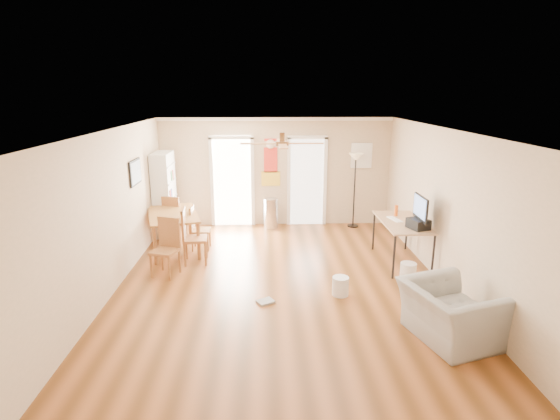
{
  "coord_description": "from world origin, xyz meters",
  "views": [
    {
      "loc": [
        -0.26,
        -6.85,
        3.19
      ],
      "look_at": [
        0.0,
        0.6,
        1.15
      ],
      "focal_mm": 27.96,
      "sensor_mm": 36.0,
      "label": 1
    }
  ],
  "objects_px": {
    "wastebasket_b": "(408,272)",
    "armchair": "(450,313)",
    "dining_chair_far": "(175,217)",
    "torchiere_lamp": "(354,191)",
    "dining_table": "(174,232)",
    "trash_can": "(271,213)",
    "dining_chair_right_a": "(201,228)",
    "printer": "(418,224)",
    "dining_chair_right_b": "(195,236)",
    "bookshelf": "(164,194)",
    "computer_desk": "(401,242)",
    "wastebasket_a": "(340,286)",
    "dining_chair_near": "(164,248)"
  },
  "relations": [
    {
      "from": "trash_can",
      "to": "armchair",
      "type": "xyz_separation_m",
      "value": [
        2.28,
        -4.95,
        0.01
      ]
    },
    {
      "from": "wastebasket_b",
      "to": "armchair",
      "type": "distance_m",
      "value": 1.87
    },
    {
      "from": "dining_chair_right_b",
      "to": "dining_chair_far",
      "type": "relative_size",
      "value": 1.1
    },
    {
      "from": "dining_chair_right_a",
      "to": "armchair",
      "type": "relative_size",
      "value": 0.8
    },
    {
      "from": "wastebasket_b",
      "to": "torchiere_lamp",
      "type": "bearing_deg",
      "value": 96.18
    },
    {
      "from": "wastebasket_b",
      "to": "wastebasket_a",
      "type": "bearing_deg",
      "value": -157.58
    },
    {
      "from": "wastebasket_b",
      "to": "armchair",
      "type": "xyz_separation_m",
      "value": [
        -0.06,
        -1.85,
        0.21
      ]
    },
    {
      "from": "dining_table",
      "to": "trash_can",
      "type": "height_order",
      "value": "dining_table"
    },
    {
      "from": "dining_table",
      "to": "dining_chair_far",
      "type": "bearing_deg",
      "value": 98.87
    },
    {
      "from": "dining_chair_right_a",
      "to": "wastebasket_a",
      "type": "distance_m",
      "value": 3.39
    },
    {
      "from": "trash_can",
      "to": "wastebasket_b",
      "type": "height_order",
      "value": "trash_can"
    },
    {
      "from": "wastebasket_a",
      "to": "armchair",
      "type": "distance_m",
      "value": 1.81
    },
    {
      "from": "bookshelf",
      "to": "dining_chair_right_a",
      "type": "bearing_deg",
      "value": -35.1
    },
    {
      "from": "dining_chair_far",
      "to": "torchiere_lamp",
      "type": "distance_m",
      "value": 4.22
    },
    {
      "from": "dining_chair_right_b",
      "to": "dining_chair_far",
      "type": "bearing_deg",
      "value": 19.04
    },
    {
      "from": "bookshelf",
      "to": "trash_can",
      "type": "bearing_deg",
      "value": 21.26
    },
    {
      "from": "wastebasket_b",
      "to": "trash_can",
      "type": "bearing_deg",
      "value": 127.11
    },
    {
      "from": "bookshelf",
      "to": "dining_chair_near",
      "type": "distance_m",
      "value": 2.47
    },
    {
      "from": "dining_chair_right_b",
      "to": "torchiere_lamp",
      "type": "distance_m",
      "value": 4.12
    },
    {
      "from": "dining_chair_near",
      "to": "armchair",
      "type": "distance_m",
      "value": 4.75
    },
    {
      "from": "dining_chair_right_b",
      "to": "armchair",
      "type": "xyz_separation_m",
      "value": [
        3.75,
        -2.82,
        -0.16
      ]
    },
    {
      "from": "bookshelf",
      "to": "dining_chair_near",
      "type": "height_order",
      "value": "bookshelf"
    },
    {
      "from": "dining_chair_right_a",
      "to": "torchiere_lamp",
      "type": "relative_size",
      "value": 0.51
    },
    {
      "from": "bookshelf",
      "to": "wastebasket_a",
      "type": "bearing_deg",
      "value": -30.25
    },
    {
      "from": "trash_can",
      "to": "wastebasket_a",
      "type": "relative_size",
      "value": 2.36
    },
    {
      "from": "dining_chair_right_a",
      "to": "computer_desk",
      "type": "distance_m",
      "value": 4.01
    },
    {
      "from": "bookshelf",
      "to": "trash_can",
      "type": "relative_size",
      "value": 2.58
    },
    {
      "from": "dining_chair_far",
      "to": "dining_chair_right_a",
      "type": "bearing_deg",
      "value": 146.23
    },
    {
      "from": "torchiere_lamp",
      "to": "wastebasket_b",
      "type": "xyz_separation_m",
      "value": [
        0.34,
        -3.15,
        -0.73
      ]
    },
    {
      "from": "bookshelf",
      "to": "dining_chair_right_b",
      "type": "relative_size",
      "value": 1.76
    },
    {
      "from": "bookshelf",
      "to": "trash_can",
      "type": "distance_m",
      "value": 2.5
    },
    {
      "from": "dining_chair_right_b",
      "to": "wastebasket_b",
      "type": "height_order",
      "value": "dining_chair_right_b"
    },
    {
      "from": "trash_can",
      "to": "torchiere_lamp",
      "type": "relative_size",
      "value": 0.41
    },
    {
      "from": "dining_chair_near",
      "to": "wastebasket_b",
      "type": "relative_size",
      "value": 3.21
    },
    {
      "from": "dining_chair_right_a",
      "to": "dining_chair_right_b",
      "type": "height_order",
      "value": "dining_chair_right_b"
    },
    {
      "from": "dining_chair_right_a",
      "to": "printer",
      "type": "distance_m",
      "value": 4.29
    },
    {
      "from": "computer_desk",
      "to": "wastebasket_b",
      "type": "height_order",
      "value": "computer_desk"
    },
    {
      "from": "computer_desk",
      "to": "armchair",
      "type": "distance_m",
      "value": 2.68
    },
    {
      "from": "wastebasket_b",
      "to": "armchair",
      "type": "bearing_deg",
      "value": -91.84
    },
    {
      "from": "dining_chair_right_a",
      "to": "printer",
      "type": "relative_size",
      "value": 2.62
    },
    {
      "from": "bookshelf",
      "to": "dining_chair_near",
      "type": "xyz_separation_m",
      "value": [
        0.49,
        -2.38,
        -0.43
      ]
    },
    {
      "from": "trash_can",
      "to": "printer",
      "type": "distance_m",
      "value": 3.8
    },
    {
      "from": "dining_table",
      "to": "computer_desk",
      "type": "bearing_deg",
      "value": -11.02
    },
    {
      "from": "dining_chair_near",
      "to": "wastebasket_b",
      "type": "xyz_separation_m",
      "value": [
        4.26,
        -0.37,
        -0.35
      ]
    },
    {
      "from": "bookshelf",
      "to": "printer",
      "type": "relative_size",
      "value": 5.41
    },
    {
      "from": "printer",
      "to": "wastebasket_a",
      "type": "xyz_separation_m",
      "value": [
        -1.51,
        -0.89,
        -0.76
      ]
    },
    {
      "from": "dining_chair_far",
      "to": "torchiere_lamp",
      "type": "height_order",
      "value": "torchiere_lamp"
    },
    {
      "from": "dining_chair_right_a",
      "to": "dining_chair_far",
      "type": "xyz_separation_m",
      "value": [
        -0.67,
        0.75,
        0.03
      ]
    },
    {
      "from": "trash_can",
      "to": "computer_desk",
      "type": "relative_size",
      "value": 0.47
    },
    {
      "from": "dining_table",
      "to": "dining_chair_right_b",
      "type": "relative_size",
      "value": 1.46
    }
  ]
}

